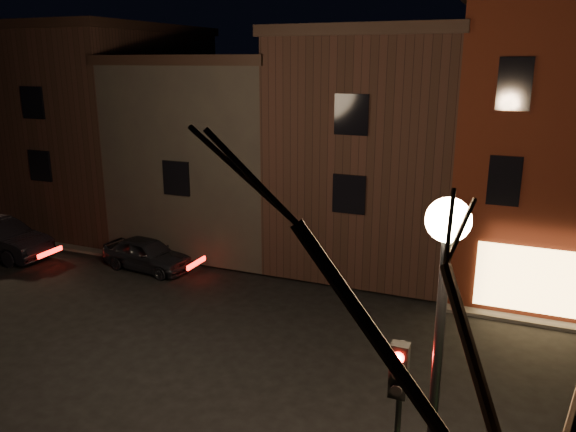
# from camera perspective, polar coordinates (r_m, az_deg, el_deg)

# --- Properties ---
(ground) EXTENTS (120.00, 120.00, 0.00)m
(ground) POSITION_cam_1_polar(r_m,az_deg,el_deg) (17.17, -4.50, -13.47)
(ground) COLOR black
(ground) RESTS_ON ground
(sidewalk_far_left) EXTENTS (30.00, 30.00, 0.12)m
(sidewalk_far_left) POSITION_cam_1_polar(r_m,az_deg,el_deg) (43.65, -16.08, 4.03)
(sidewalk_far_left) COLOR #2D2B28
(sidewalk_far_left) RESTS_ON ground
(corner_building) EXTENTS (6.50, 8.50, 10.50)m
(corner_building) POSITION_cam_1_polar(r_m,az_deg,el_deg) (22.99, 25.21, 6.80)
(corner_building) COLOR #4A180D
(corner_building) RESTS_ON ground
(row_building_a) EXTENTS (7.30, 10.30, 9.40)m
(row_building_a) POSITION_cam_1_polar(r_m,az_deg,el_deg) (24.68, 9.69, 7.21)
(row_building_a) COLOR black
(row_building_a) RESTS_ON ground
(row_building_b) EXTENTS (7.80, 10.30, 8.40)m
(row_building_b) POSITION_cam_1_polar(r_m,az_deg,el_deg) (27.29, -5.45, 7.08)
(row_building_b) COLOR black
(row_building_b) RESTS_ON ground
(row_building_c) EXTENTS (7.30, 10.30, 9.90)m
(row_building_c) POSITION_cam_1_polar(r_m,az_deg,el_deg) (31.25, -17.46, 8.90)
(row_building_c) COLOR black
(row_building_c) RESTS_ON ground
(street_lamp_near) EXTENTS (0.60, 0.60, 6.48)m
(street_lamp_near) POSITION_cam_1_polar(r_m,az_deg,el_deg) (7.99, 15.39, -8.14)
(street_lamp_near) COLOR black
(street_lamp_near) RESTS_ON sidewalk_near_right
(traffic_signal) EXTENTS (0.58, 0.38, 4.05)m
(traffic_signal) POSITION_cam_1_polar(r_m,az_deg,el_deg) (9.65, 11.00, -19.58)
(traffic_signal) COLOR black
(traffic_signal) RESTS_ON sidewalk_near_right
(bare_tree_right) EXTENTS (6.40, 6.40, 8.50)m
(bare_tree_right) POSITION_cam_1_polar(r_m,az_deg,el_deg) (5.30, 26.61, -10.35)
(bare_tree_right) COLOR black
(bare_tree_right) RESTS_ON sidewalk_near_right
(parked_car_a) EXTENTS (4.07, 2.00, 1.34)m
(parked_car_a) POSITION_cam_1_polar(r_m,az_deg,el_deg) (23.72, -14.12, -3.76)
(parked_car_a) COLOR black
(parked_car_a) RESTS_ON ground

